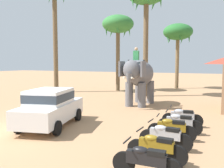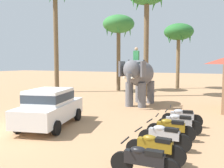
{
  "view_description": "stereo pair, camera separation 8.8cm",
  "coord_description": "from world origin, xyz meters",
  "views": [
    {
      "loc": [
        7.6,
        -7.55,
        2.9
      ],
      "look_at": [
        1.49,
        5.64,
        1.6
      ],
      "focal_mm": 38.72,
      "sensor_mm": 36.0,
      "label": 1
    },
    {
      "loc": [
        7.68,
        -7.52,
        2.9
      ],
      "look_at": [
        1.49,
        5.64,
        1.6
      ],
      "focal_mm": 38.72,
      "sensor_mm": 36.0,
      "label": 2
    }
  ],
  "objects": [
    {
      "name": "palm_tree_left_of_road",
      "position": [
        2.86,
        19.96,
        6.09
      ],
      "size": [
        3.2,
        3.2,
        7.16
      ],
      "color": "brown",
      "rests_on": "ground"
    },
    {
      "name": "motorcycle_end_of_row",
      "position": [
        5.98,
        3.49,
        0.46
      ],
      "size": [
        1.79,
        0.55,
        0.94
      ],
      "color": "black",
      "rests_on": "ground"
    },
    {
      "name": "elephant_with_mahout",
      "position": [
        2.44,
        7.95,
        1.99
      ],
      "size": [
        1.66,
        3.88,
        3.88
      ],
      "color": "slate",
      "rests_on": "ground"
    },
    {
      "name": "motorcycle_fourth_in_row",
      "position": [
        5.91,
        1.38,
        0.46
      ],
      "size": [
        1.8,
        0.55,
        0.94
      ],
      "color": "black",
      "rests_on": "ground"
    },
    {
      "name": "motorcycle_nearest_camera",
      "position": [
        5.93,
        -1.91,
        0.46
      ],
      "size": [
        1.8,
        0.55,
        0.94
      ],
      "color": "black",
      "rests_on": "ground"
    },
    {
      "name": "ground_plane",
      "position": [
        0.0,
        0.0,
        0.0
      ],
      "size": [
        120.0,
        120.0,
        0.0
      ],
      "primitive_type": "plane",
      "color": "tan"
    },
    {
      "name": "car_sedan_foreground",
      "position": [
        0.55,
        1.05,
        0.93
      ],
      "size": [
        2.64,
        4.39,
        1.7
      ],
      "color": "white",
      "rests_on": "ground"
    },
    {
      "name": "motorcycle_far_in_row",
      "position": [
        6.04,
        2.33,
        0.46
      ],
      "size": [
        1.8,
        0.55,
        0.94
      ],
      "color": "black",
      "rests_on": "ground"
    },
    {
      "name": "motorcycle_mid_row",
      "position": [
        5.9,
        0.33,
        0.46
      ],
      "size": [
        1.8,
        0.55,
        0.94
      ],
      "color": "black",
      "rests_on": "ground"
    },
    {
      "name": "motorcycle_second_in_row",
      "position": [
        5.91,
        -0.85,
        0.46
      ],
      "size": [
        1.8,
        0.55,
        0.94
      ],
      "color": "black",
      "rests_on": "ground"
    },
    {
      "name": "palm_tree_behind_elephant",
      "position": [
        -2.29,
        15.23,
        6.57
      ],
      "size": [
        3.2,
        3.2,
        7.68
      ],
      "color": "brown",
      "rests_on": "ground"
    }
  ]
}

